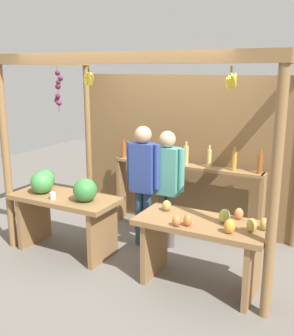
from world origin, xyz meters
The scene contains 7 objects.
ground_plane centered at (0.00, 0.00, 0.00)m, with size 12.00×12.00×0.00m, color slate.
market_stall centered at (0.00, 0.44, 1.42)m, with size 3.45×1.87×2.48m.
fruit_counter_left centered at (-0.96, -0.66, 0.68)m, with size 1.40×0.65×1.04m.
fruit_counter_right centered at (0.93, -0.66, 0.57)m, with size 1.40×0.64×0.90m.
bottle_shelf_unit centered at (0.18, 0.66, 0.80)m, with size 2.21×0.22×1.33m.
vendor_man centered at (-0.13, -0.04, 0.97)m, with size 0.48×0.22×1.62m.
vendor_woman centered at (0.15, 0.08, 0.93)m, with size 0.48×0.21×1.56m.
Camera 1 is at (2.25, -4.39, 2.32)m, focal length 42.52 mm.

